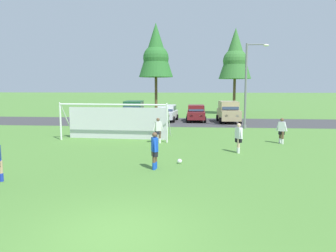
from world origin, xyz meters
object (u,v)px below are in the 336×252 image
at_px(soccer_goal, 116,121).
at_px(player_defender_far, 155,151).
at_px(soccer_ball, 180,161).
at_px(player_striker_near, 158,131).
at_px(parked_car_slot_left, 167,113).
at_px(parked_car_slot_far_left, 134,111).
at_px(player_winger_left, 282,131).
at_px(parked_car_slot_center, 228,111).
at_px(player_midfield_center, 239,138).
at_px(parked_car_slot_center_left, 196,113).
at_px(street_lamp, 248,85).

distance_m(soccer_goal, player_defender_far, 8.61).
bearing_deg(player_defender_far, soccer_ball, 47.40).
height_order(player_striker_near, parked_car_slot_left, parked_car_slot_left).
distance_m(player_striker_near, parked_car_slot_far_left, 13.34).
xyz_separation_m(player_winger_left, parked_car_slot_left, (-8.51, 12.87, 0.05)).
bearing_deg(parked_car_slot_center, parked_car_slot_left, 175.15).
bearing_deg(player_winger_left, soccer_ball, -136.46).
bearing_deg(player_striker_near, player_midfield_center, -28.72).
bearing_deg(player_midfield_center, parked_car_slot_far_left, 120.05).
distance_m(player_defender_far, parked_car_slot_far_left, 19.73).
height_order(soccer_ball, parked_car_slot_left, parked_car_slot_left).
bearing_deg(soccer_ball, player_midfield_center, 41.59).
xyz_separation_m(soccer_ball, parked_car_slot_far_left, (-5.77, 18.02, 1.00)).
height_order(player_midfield_center, parked_car_slot_center_left, parked_car_slot_center_left).
bearing_deg(parked_car_slot_far_left, soccer_ball, -72.26).
bearing_deg(parked_car_slot_left, parked_car_slot_center, -4.85).
distance_m(soccer_ball, parked_car_slot_center_left, 18.91).
xyz_separation_m(player_striker_near, parked_car_slot_far_left, (-4.10, 12.69, 0.29)).
relative_size(player_defender_far, parked_car_slot_left, 0.38).
bearing_deg(parked_car_slot_far_left, parked_car_slot_center_left, 7.42).
height_order(soccer_goal, parked_car_slot_center, soccer_goal).
distance_m(player_striker_near, parked_car_slot_center_left, 13.76).
relative_size(player_striker_near, street_lamp, 0.22).
distance_m(soccer_goal, player_striker_near, 3.37).
xyz_separation_m(player_midfield_center, player_defender_far, (-4.12, -3.86, 0.00)).
distance_m(parked_car_slot_left, street_lamp, 9.70).
distance_m(player_winger_left, street_lamp, 8.07).
distance_m(soccer_goal, street_lamp, 12.23).
xyz_separation_m(player_striker_near, street_lamp, (6.85, 8.00, 2.96)).
relative_size(player_defender_far, parked_car_slot_far_left, 0.35).
height_order(player_defender_far, parked_car_slot_left, parked_car_slot_left).
relative_size(soccer_ball, parked_car_slot_center_left, 0.05).
xyz_separation_m(player_defender_far, player_winger_left, (7.23, 7.02, 0.00)).
bearing_deg(player_midfield_center, parked_car_slot_center_left, 98.11).
bearing_deg(player_winger_left, parked_car_slot_far_left, 134.60).
distance_m(player_defender_far, parked_car_slot_center, 20.01).
distance_m(player_striker_near, parked_car_slot_left, 13.44).
distance_m(parked_car_slot_far_left, parked_car_slot_center_left, 6.61).
bearing_deg(parked_car_slot_left, player_midfield_center, -71.41).
distance_m(player_midfield_center, parked_car_slot_far_left, 17.67).
height_order(soccer_goal, player_winger_left, soccer_goal).
bearing_deg(parked_car_slot_far_left, player_striker_near, -72.08).
distance_m(parked_car_slot_left, parked_car_slot_center_left, 3.09).
distance_m(player_winger_left, parked_car_slot_center, 12.51).
bearing_deg(parked_car_slot_left, player_striker_near, -87.24).
relative_size(player_midfield_center, player_defender_far, 1.00).
distance_m(player_defender_far, street_lamp, 16.02).
relative_size(soccer_goal, parked_car_slot_center_left, 1.78).
xyz_separation_m(player_winger_left, parked_car_slot_far_left, (-11.96, 12.13, 0.29)).
xyz_separation_m(parked_car_slot_far_left, parked_car_slot_left, (3.46, 0.73, -0.24)).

